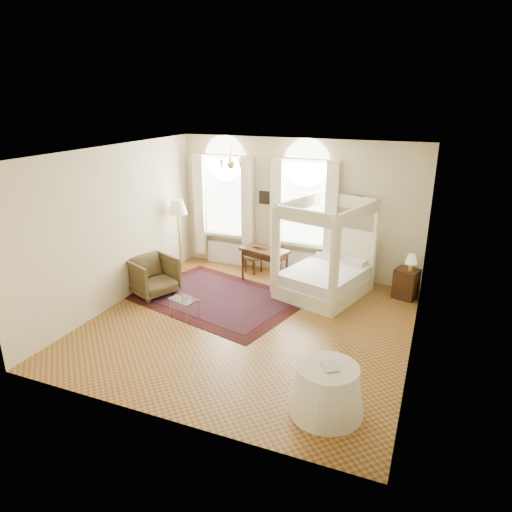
{
  "coord_description": "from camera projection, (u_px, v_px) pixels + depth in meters",
  "views": [
    {
      "loc": [
        3.14,
        -7.33,
        4.22
      ],
      "look_at": [
        -0.02,
        0.4,
        1.27
      ],
      "focal_mm": 32.0,
      "sensor_mm": 36.0,
      "label": 1
    }
  ],
  "objects": [
    {
      "name": "room_walls",
      "position": [
        249.0,
        226.0,
        8.26
      ],
      "size": [
        6.0,
        6.0,
        6.0
      ],
      "color": "beige",
      "rests_on": "ground"
    },
    {
      "name": "coffee_table",
      "position": [
        184.0,
        301.0,
        9.11
      ],
      "size": [
        0.65,
        0.54,
        0.38
      ],
      "color": "silver",
      "rests_on": "ground"
    },
    {
      "name": "armchair",
      "position": [
        153.0,
        276.0,
        10.14
      ],
      "size": [
        1.22,
        1.2,
        0.85
      ],
      "primitive_type": "imported",
      "rotation": [
        0.0,
        0.0,
        1.16
      ],
      "color": "#46381E",
      "rests_on": "ground"
    },
    {
      "name": "nightstand_lamp",
      "position": [
        411.0,
        260.0,
        9.69
      ],
      "size": [
        0.26,
        0.26,
        0.38
      ],
      "color": "#C69142",
      "rests_on": "nightstand"
    },
    {
      "name": "oriental_rug",
      "position": [
        218.0,
        298.0,
        10.02
      ],
      "size": [
        3.99,
        3.28,
        0.01
      ],
      "color": "#380E0D",
      "rests_on": "ground"
    },
    {
      "name": "chandelier",
      "position": [
        231.0,
        163.0,
        9.32
      ],
      "size": [
        0.51,
        0.45,
        0.5
      ],
      "color": "#C69142",
      "rests_on": "room_walls"
    },
    {
      "name": "ground",
      "position": [
        249.0,
        324.0,
        8.92
      ],
      "size": [
        6.0,
        6.0,
        0.0
      ],
      "primitive_type": "plane",
      "color": "#9A672C",
      "rests_on": "ground"
    },
    {
      "name": "wall_pictures",
      "position": [
        301.0,
        199.0,
        10.85
      ],
      "size": [
        2.54,
        0.03,
        0.39
      ],
      "color": "black",
      "rests_on": "room_walls"
    },
    {
      "name": "window_left",
      "position": [
        224.0,
        209.0,
        11.61
      ],
      "size": [
        1.62,
        0.27,
        3.29
      ],
      "color": "white",
      "rests_on": "room_walls"
    },
    {
      "name": "stool",
      "position": [
        253.0,
        259.0,
        11.41
      ],
      "size": [
        0.47,
        0.47,
        0.43
      ],
      "color": "#4C3F20",
      "rests_on": "ground"
    },
    {
      "name": "writing_desk",
      "position": [
        265.0,
        254.0,
        10.68
      ],
      "size": [
        1.23,
        0.87,
        0.83
      ],
      "color": "#351B0E",
      "rests_on": "ground"
    },
    {
      "name": "window_right",
      "position": [
        304.0,
        217.0,
        10.86
      ],
      "size": [
        1.62,
        0.27,
        3.29
      ],
      "color": "white",
      "rests_on": "room_walls"
    },
    {
      "name": "canopy_bed",
      "position": [
        324.0,
        274.0,
        10.11
      ],
      "size": [
        2.05,
        2.3,
        2.11
      ],
      "color": "beige",
      "rests_on": "ground"
    },
    {
      "name": "floor_lamp",
      "position": [
        178.0,
        211.0,
        11.05
      ],
      "size": [
        0.48,
        0.48,
        1.85
      ],
      "color": "#C69142",
      "rests_on": "ground"
    },
    {
      "name": "laptop",
      "position": [
        261.0,
        247.0,
        10.76
      ],
      "size": [
        0.41,
        0.32,
        0.03
      ],
      "primitive_type": "imported",
      "rotation": [
        0.0,
        0.0,
        2.89
      ],
      "color": "black",
      "rests_on": "writing_desk"
    },
    {
      "name": "nightstand",
      "position": [
        406.0,
        284.0,
        9.97
      ],
      "size": [
        0.57,
        0.54,
        0.66
      ],
      "primitive_type": "cube",
      "rotation": [
        0.0,
        0.0,
        -0.3
      ],
      "color": "#351B0E",
      "rests_on": "ground"
    },
    {
      "name": "book",
      "position": [
        323.0,
        367.0,
        6.19
      ],
      "size": [
        0.33,
        0.35,
        0.03
      ],
      "primitive_type": "imported",
      "rotation": [
        0.0,
        0.0,
        0.58
      ],
      "color": "black",
      "rests_on": "side_table"
    },
    {
      "name": "side_table",
      "position": [
        327.0,
        390.0,
        6.34
      ],
      "size": [
        1.06,
        1.06,
        0.72
      ],
      "color": "white",
      "rests_on": "ground"
    }
  ]
}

